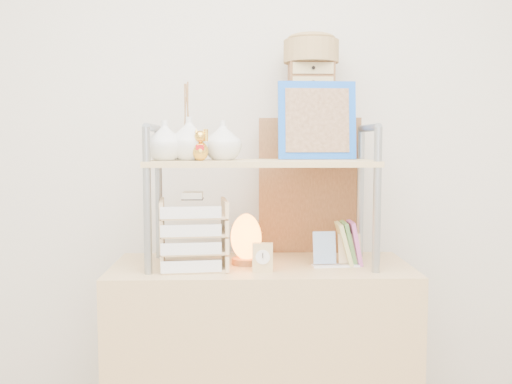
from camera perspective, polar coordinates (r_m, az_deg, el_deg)
desk at (r=2.43m, az=0.52°, el=-15.95°), size 1.20×0.50×0.75m
cabinet at (r=2.72m, az=5.30°, el=-7.08°), size 0.48×0.30×1.35m
hutch at (r=2.28m, az=-2.05°, el=3.92°), size 0.90×0.34×0.74m
letter_tray at (r=2.24m, az=-6.29°, el=-4.60°), size 0.27×0.26×0.30m
salt_lamp at (r=2.31m, az=-1.00°, el=-4.67°), size 0.14×0.13×0.21m
desk_clock at (r=2.19m, az=0.66°, el=-6.56°), size 0.08×0.04×0.11m
postcard_stand at (r=2.31m, az=8.05°, el=-6.39°), size 0.20×0.07×0.14m
drawer_chest at (r=2.64m, az=5.51°, el=10.03°), size 0.20×0.16×0.25m
woven_basket at (r=2.66m, az=5.53°, el=13.78°), size 0.25×0.25×0.10m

